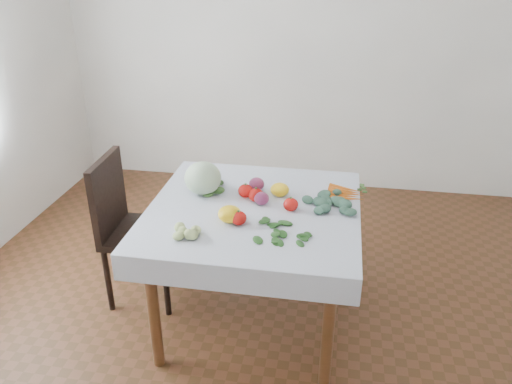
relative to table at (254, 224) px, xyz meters
The scene contains 19 objects.
ground 0.65m from the table, ahead, with size 4.00×4.00×0.00m, color brown.
back_wall 2.12m from the table, 90.00° to the left, with size 4.00×0.04×2.70m, color white.
table is the anchor object (origin of this frame).
tablecloth 0.10m from the table, ahead, with size 1.12×1.12×0.01m, color white.
chair 0.81m from the table, behind, with size 0.44×0.44×0.93m.
cabbage 0.39m from the table, 157.85° to the left, with size 0.21×0.21×0.19m, color #B6CDAB.
tomato_a 0.20m from the table, 119.35° to the left, with size 0.08×0.08×0.07m, color red.
tomato_b 0.24m from the table, ahead, with size 0.08×0.08×0.07m, color red.
tomato_c 0.16m from the table, 90.57° to the left, with size 0.09×0.09×0.07m, color red.
tomato_d 0.24m from the table, 102.81° to the right, with size 0.08×0.08×0.07m, color red.
heirloom_back 0.25m from the table, 54.76° to the left, with size 0.11×0.11×0.07m, color yellow.
heirloom_front 0.24m from the table, 119.14° to the right, with size 0.12×0.12×0.08m, color yellow.
onion_a 0.26m from the table, 95.71° to the left, with size 0.09×0.09×0.08m, color #601B3E.
onion_b 0.15m from the table, 52.84° to the left, with size 0.08×0.08×0.07m, color #601B3E.
tomatillo_cluster 0.45m from the table, 128.46° to the right, with size 0.12×0.12×0.04m.
carrot_bunch 0.54m from the table, 25.30° to the left, with size 0.20×0.19×0.03m.
kale_bunch 0.40m from the table, 14.84° to the left, with size 0.29×0.27×0.04m.
basil_bunch 0.34m from the table, 48.69° to the right, with size 0.27×0.23×0.01m.
dill_bunch 0.33m from the table, 150.92° to the left, with size 0.23×0.22×0.03m.
Camera 1 is at (0.41, -2.33, 2.01)m, focal length 35.00 mm.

